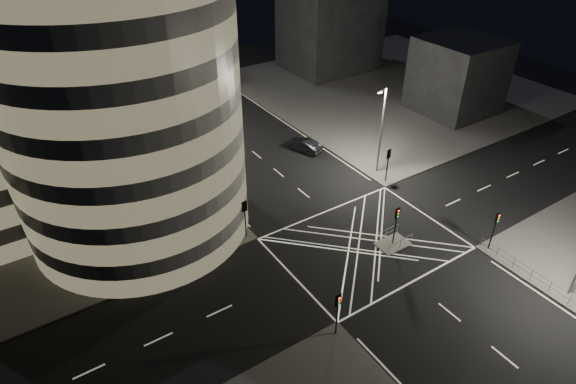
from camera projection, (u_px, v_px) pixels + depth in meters
ground at (365, 243)px, 44.54m from camera, size 120.00×120.00×0.00m
sidewalk_far_right at (392, 87)px, 76.48m from camera, size 42.00×42.00×0.15m
central_island at (392, 244)px, 44.37m from camera, size 3.00×2.00×0.15m
office_tower_curved at (49, 97)px, 41.06m from camera, size 30.00×29.00×27.20m
office_block_rear at (2, 47)px, 57.47m from camera, size 24.00×16.00×22.00m
building_right_far at (330, 23)px, 79.93m from camera, size 14.00×12.00×15.00m
building_right_near at (457, 76)px, 66.47m from camera, size 10.00×10.00×10.00m
building_far_end at (116, 17)px, 77.99m from camera, size 18.00×8.00×18.00m
tree_a at (216, 195)px, 43.68m from camera, size 4.20×4.20×6.45m
tree_b at (189, 165)px, 47.69m from camera, size 4.33×4.33×6.81m
tree_c at (166, 141)px, 51.82m from camera, size 4.18×4.18×6.79m
tree_d at (146, 114)px, 55.55m from camera, size 5.40×5.40×8.27m
tree_e at (131, 106)px, 60.39m from camera, size 4.20×4.20×6.38m
traffic_signal_fl at (245, 213)px, 43.63m from camera, size 0.55×0.22×4.00m
traffic_signal_nl at (338, 307)px, 34.19m from camera, size 0.55×0.22×4.00m
traffic_signal_fr at (388, 159)px, 51.66m from camera, size 0.55×0.22×4.00m
traffic_signal_nr at (496, 224)px, 42.21m from camera, size 0.55×0.22×4.00m
traffic_signal_island at (396, 219)px, 42.79m from camera, size 0.55×0.22×4.00m
street_lamp_left_near at (211, 165)px, 45.49m from camera, size 1.25×0.25×10.00m
street_lamp_left_far at (146, 102)px, 57.99m from camera, size 1.25×0.25×10.00m
street_lamp_right_far at (381, 128)px, 52.01m from camera, size 1.25×0.25×10.00m
railing_near_right at (540, 281)px, 39.50m from camera, size 0.06×11.70×1.10m
railing_island_south at (400, 244)px, 43.40m from camera, size 2.80×0.06×1.10m
railing_island_north at (387, 233)px, 44.65m from camera, size 2.80×0.06×1.10m
sedan at (304, 145)px, 58.84m from camera, size 3.05×4.97×1.55m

